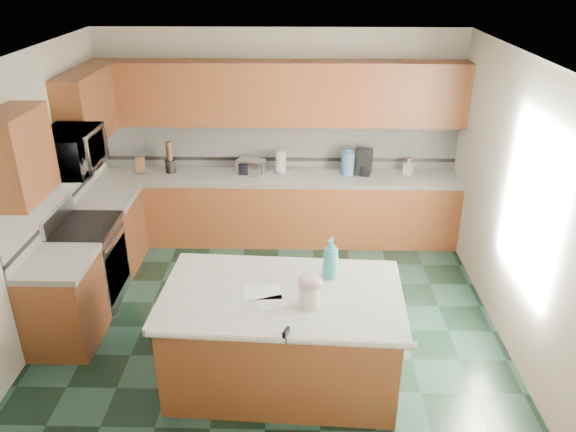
{
  "coord_description": "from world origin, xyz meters",
  "views": [
    {
      "loc": [
        0.26,
        -4.72,
        3.51
      ],
      "look_at": [
        0.15,
        0.35,
        1.12
      ],
      "focal_mm": 35.0,
      "sensor_mm": 36.0,
      "label": 1
    }
  ],
  "objects_px": {
    "knife_block": "(140,165)",
    "island_top": "(282,295)",
    "toaster_oven": "(251,167)",
    "treat_jar": "(310,295)",
    "coffee_maker": "(364,162)",
    "soap_bottle_island": "(331,258)",
    "island_base": "(282,339)"
  },
  "relations": [
    {
      "from": "island_top",
      "to": "treat_jar",
      "type": "bearing_deg",
      "value": -35.54
    },
    {
      "from": "island_base",
      "to": "toaster_oven",
      "type": "bearing_deg",
      "value": 102.95
    },
    {
      "from": "coffee_maker",
      "to": "island_top",
      "type": "bearing_deg",
      "value": -92.47
    },
    {
      "from": "island_top",
      "to": "toaster_oven",
      "type": "distance_m",
      "value": 2.82
    },
    {
      "from": "treat_jar",
      "to": "coffee_maker",
      "type": "height_order",
      "value": "coffee_maker"
    },
    {
      "from": "treat_jar",
      "to": "knife_block",
      "type": "relative_size",
      "value": 0.93
    },
    {
      "from": "coffee_maker",
      "to": "toaster_oven",
      "type": "bearing_deg",
      "value": -162.43
    },
    {
      "from": "island_top",
      "to": "treat_jar",
      "type": "height_order",
      "value": "treat_jar"
    },
    {
      "from": "island_top",
      "to": "coffee_maker",
      "type": "height_order",
      "value": "coffee_maker"
    },
    {
      "from": "island_base",
      "to": "knife_block",
      "type": "height_order",
      "value": "knife_block"
    },
    {
      "from": "knife_block",
      "to": "island_top",
      "type": "bearing_deg",
      "value": -68.06
    },
    {
      "from": "island_base",
      "to": "knife_block",
      "type": "distance_m",
      "value": 3.43
    },
    {
      "from": "toaster_oven",
      "to": "island_base",
      "type": "bearing_deg",
      "value": -60.03
    },
    {
      "from": "soap_bottle_island",
      "to": "knife_block",
      "type": "relative_size",
      "value": 1.87
    },
    {
      "from": "treat_jar",
      "to": "knife_block",
      "type": "bearing_deg",
      "value": 129.02
    },
    {
      "from": "toaster_oven",
      "to": "soap_bottle_island",
      "type": "bearing_deg",
      "value": -50.23
    },
    {
      "from": "soap_bottle_island",
      "to": "knife_block",
      "type": "height_order",
      "value": "soap_bottle_island"
    },
    {
      "from": "island_top",
      "to": "treat_jar",
      "type": "distance_m",
      "value": 0.32
    },
    {
      "from": "soap_bottle_island",
      "to": "knife_block",
      "type": "distance_m",
      "value": 3.44
    },
    {
      "from": "treat_jar",
      "to": "toaster_oven",
      "type": "bearing_deg",
      "value": 106.76
    },
    {
      "from": "island_top",
      "to": "coffee_maker",
      "type": "bearing_deg",
      "value": 74.12
    },
    {
      "from": "toaster_oven",
      "to": "coffee_maker",
      "type": "distance_m",
      "value": 1.45
    },
    {
      "from": "island_base",
      "to": "coffee_maker",
      "type": "distance_m",
      "value": 3.04
    },
    {
      "from": "knife_block",
      "to": "toaster_oven",
      "type": "bearing_deg",
      "value": -12.63
    },
    {
      "from": "treat_jar",
      "to": "soap_bottle_island",
      "type": "height_order",
      "value": "soap_bottle_island"
    },
    {
      "from": "island_top",
      "to": "toaster_oven",
      "type": "relative_size",
      "value": 6.15
    },
    {
      "from": "soap_bottle_island",
      "to": "coffee_maker",
      "type": "xyz_separation_m",
      "value": [
        0.54,
        2.55,
        -0.03
      ]
    },
    {
      "from": "toaster_oven",
      "to": "island_top",
      "type": "bearing_deg",
      "value": -60.03
    },
    {
      "from": "soap_bottle_island",
      "to": "knife_block",
      "type": "bearing_deg",
      "value": 157.65
    },
    {
      "from": "treat_jar",
      "to": "coffee_maker",
      "type": "distance_m",
      "value": 3.08
    },
    {
      "from": "knife_block",
      "to": "coffee_maker",
      "type": "relative_size",
      "value": 0.63
    },
    {
      "from": "soap_bottle_island",
      "to": "coffee_maker",
      "type": "distance_m",
      "value": 2.61
    }
  ]
}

